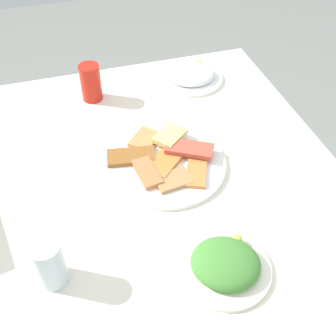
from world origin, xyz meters
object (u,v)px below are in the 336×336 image
object	(u,v)px
pide_platter	(165,162)
soda_can	(91,83)
drinking_glass	(50,263)
dining_table	(169,200)
salad_plate_rice	(191,75)
salad_plate_greens	(226,264)

from	to	relation	value
pide_platter	soda_can	bearing A→B (deg)	20.31
soda_can	drinking_glass	world-z (taller)	soda_can
dining_table	drinking_glass	bearing A→B (deg)	122.28
dining_table	drinking_glass	distance (m)	0.40
dining_table	soda_can	world-z (taller)	soda_can
dining_table	salad_plate_rice	world-z (taller)	salad_plate_rice
pide_platter	salad_plate_rice	xyz separation A→B (m)	(0.39, -0.21, 0.01)
pide_platter	salad_plate_rice	bearing A→B (deg)	-28.29
salad_plate_rice	drinking_glass	bearing A→B (deg)	140.74
soda_can	drinking_glass	xyz separation A→B (m)	(-0.65, 0.19, -0.00)
soda_can	salad_plate_greens	bearing A→B (deg)	-166.92
soda_can	drinking_glass	bearing A→B (deg)	163.45
salad_plate_rice	soda_can	bearing A→B (deg)	92.23
salad_plate_rice	pide_platter	bearing A→B (deg)	151.71
salad_plate_greens	soda_can	size ratio (longest dim) A/B	1.68
salad_plate_greens	drinking_glass	bearing A→B (deg)	76.79
salad_plate_greens	drinking_glass	world-z (taller)	drinking_glass
salad_plate_greens	drinking_glass	distance (m)	0.37
dining_table	salad_plate_greens	distance (m)	0.30
salad_plate_greens	dining_table	bearing A→B (deg)	8.11
pide_platter	dining_table	bearing A→B (deg)	172.17
pide_platter	salad_plate_greens	xyz separation A→B (m)	(-0.36, -0.03, 0.01)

